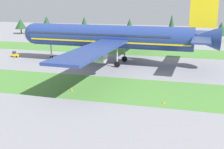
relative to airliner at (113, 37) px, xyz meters
The scene contains 7 objects.
grass_strip_near 27.99m from the airliner, 62.00° to the right, with size 320.00×17.71×0.01m, color #4C8438.
grass_strip_far 28.10m from the airliner, 62.13° to the left, with size 320.00×17.71×0.01m, color #4C8438.
airliner is the anchor object (origin of this frame).
pushback_tractor 35.05m from the airliner, behind, with size 2.65×1.41×1.97m.
taxiway_marker_0 35.69m from the airliner, 59.51° to the right, with size 0.44×0.44×0.53m, color orange.
taxiway_marker_1 28.70m from the airliner, 93.52° to the right, with size 0.44×0.44×0.64m, color orange.
distant_tree_line 58.52m from the airliner, 86.58° to the left, with size 171.40×11.04×12.09m.
Camera 1 is at (8.88, -15.63, 18.62)m, focal length 45.84 mm.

